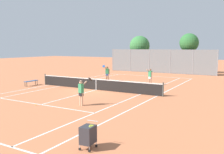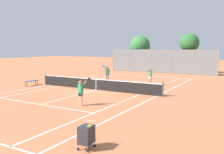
{
  "view_description": "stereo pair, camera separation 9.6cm",
  "coord_description": "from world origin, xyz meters",
  "px_view_note": "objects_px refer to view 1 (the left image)",
  "views": [
    {
      "loc": [
        11.72,
        -17.7,
        3.67
      ],
      "look_at": [
        0.72,
        1.5,
        1.0
      ],
      "focal_mm": 40.0,
      "sensor_mm": 36.0,
      "label": 1
    },
    {
      "loc": [
        11.81,
        -17.65,
        3.67
      ],
      "look_at": [
        0.72,
        1.5,
        1.0
      ],
      "focal_mm": 40.0,
      "sensor_mm": 36.0,
      "label": 2
    }
  ],
  "objects_px": {
    "loose_tennis_ball_0": "(36,105)",
    "tree_behind_left": "(139,47)",
    "player_near_side": "(81,91)",
    "tennis_net": "(96,84)",
    "tree_behind_right": "(190,44)",
    "player_far_left": "(107,73)",
    "loose_tennis_ball_2": "(112,76)",
    "ball_cart": "(88,135)",
    "courtside_bench": "(31,81)",
    "player_far_right": "(150,76)"
  },
  "relations": [
    {
      "from": "ball_cart",
      "to": "player_near_side",
      "type": "relative_size",
      "value": 0.54
    },
    {
      "from": "player_far_left",
      "to": "tree_behind_left",
      "type": "xyz_separation_m",
      "value": [
        -2.15,
        13.44,
        2.81
      ]
    },
    {
      "from": "player_near_side",
      "to": "loose_tennis_ball_0",
      "type": "distance_m",
      "value": 3.02
    },
    {
      "from": "loose_tennis_ball_0",
      "to": "tree_behind_left",
      "type": "relative_size",
      "value": 0.01
    },
    {
      "from": "player_far_left",
      "to": "tree_behind_right",
      "type": "distance_m",
      "value": 14.39
    },
    {
      "from": "loose_tennis_ball_0",
      "to": "player_far_right",
      "type": "bearing_deg",
      "value": 74.79
    },
    {
      "from": "loose_tennis_ball_2",
      "to": "ball_cart",
      "type": "bearing_deg",
      "value": -62.46
    },
    {
      "from": "player_far_left",
      "to": "loose_tennis_ball_2",
      "type": "relative_size",
      "value": 26.88
    },
    {
      "from": "courtside_bench",
      "to": "tree_behind_right",
      "type": "distance_m",
      "value": 22.0
    },
    {
      "from": "tennis_net",
      "to": "tree_behind_right",
      "type": "bearing_deg",
      "value": 78.25
    },
    {
      "from": "tennis_net",
      "to": "tree_behind_left",
      "type": "relative_size",
      "value": 2.22
    },
    {
      "from": "loose_tennis_ball_0",
      "to": "tree_behind_left",
      "type": "xyz_separation_m",
      "value": [
        -3.98,
        25.27,
        3.71
      ]
    },
    {
      "from": "player_near_side",
      "to": "tennis_net",
      "type": "bearing_deg",
      "value": 114.32
    },
    {
      "from": "ball_cart",
      "to": "loose_tennis_ball_0",
      "type": "bearing_deg",
      "value": 150.18
    },
    {
      "from": "tennis_net",
      "to": "loose_tennis_ball_2",
      "type": "distance_m",
      "value": 10.3
    },
    {
      "from": "tennis_net",
      "to": "player_near_side",
      "type": "distance_m",
      "value": 5.85
    },
    {
      "from": "player_near_side",
      "to": "player_far_left",
      "type": "bearing_deg",
      "value": 112.69
    },
    {
      "from": "loose_tennis_ball_0",
      "to": "courtside_bench",
      "type": "height_order",
      "value": "courtside_bench"
    },
    {
      "from": "ball_cart",
      "to": "tree_behind_right",
      "type": "xyz_separation_m",
      "value": [
        -2.94,
        28.53,
        3.61
      ]
    },
    {
      "from": "player_far_right",
      "to": "tree_behind_right",
      "type": "relative_size",
      "value": 0.29
    },
    {
      "from": "loose_tennis_ball_2",
      "to": "courtside_bench",
      "type": "distance_m",
      "value": 11.02
    },
    {
      "from": "ball_cart",
      "to": "loose_tennis_ball_0",
      "type": "relative_size",
      "value": 14.58
    },
    {
      "from": "player_far_left",
      "to": "tree_behind_right",
      "type": "bearing_deg",
      "value": 66.1
    },
    {
      "from": "player_near_side",
      "to": "tree_behind_right",
      "type": "height_order",
      "value": "tree_behind_right"
    },
    {
      "from": "player_far_right",
      "to": "loose_tennis_ball_2",
      "type": "relative_size",
      "value": 24.24
    },
    {
      "from": "player_near_side",
      "to": "player_far_left",
      "type": "relative_size",
      "value": 1.0
    },
    {
      "from": "ball_cart",
      "to": "player_far_left",
      "type": "height_order",
      "value": "player_far_left"
    },
    {
      "from": "player_near_side",
      "to": "courtside_bench",
      "type": "xyz_separation_m",
      "value": [
        -9.11,
        4.23,
        -0.52
      ]
    },
    {
      "from": "player_far_left",
      "to": "loose_tennis_ball_0",
      "type": "bearing_deg",
      "value": -81.18
    },
    {
      "from": "ball_cart",
      "to": "player_near_side",
      "type": "distance_m",
      "value": 6.81
    },
    {
      "from": "courtside_bench",
      "to": "tree_behind_left",
      "type": "bearing_deg",
      "value": 82.42
    },
    {
      "from": "courtside_bench",
      "to": "tree_behind_right",
      "type": "relative_size",
      "value": 0.27
    },
    {
      "from": "ball_cart",
      "to": "courtside_bench",
      "type": "xyz_separation_m",
      "value": [
        -13.38,
        9.52,
        -0.12
      ]
    },
    {
      "from": "loose_tennis_ball_2",
      "to": "player_far_left",
      "type": "bearing_deg",
      "value": -66.91
    },
    {
      "from": "loose_tennis_ball_0",
      "to": "loose_tennis_ball_2",
      "type": "relative_size",
      "value": 1.0
    },
    {
      "from": "tennis_net",
      "to": "ball_cart",
      "type": "relative_size",
      "value": 12.47
    },
    {
      "from": "player_near_side",
      "to": "player_far_right",
      "type": "relative_size",
      "value": 1.11
    },
    {
      "from": "loose_tennis_ball_0",
      "to": "courtside_bench",
      "type": "bearing_deg",
      "value": 139.48
    },
    {
      "from": "tree_behind_right",
      "to": "player_far_left",
      "type": "bearing_deg",
      "value": -113.9
    },
    {
      "from": "loose_tennis_ball_2",
      "to": "tree_behind_left",
      "type": "bearing_deg",
      "value": 91.6
    },
    {
      "from": "tennis_net",
      "to": "player_near_side",
      "type": "height_order",
      "value": "player_near_side"
    },
    {
      "from": "ball_cart",
      "to": "tree_behind_left",
      "type": "distance_m",
      "value": 31.24
    },
    {
      "from": "courtside_bench",
      "to": "tree_behind_left",
      "type": "xyz_separation_m",
      "value": [
        2.61,
        19.63,
        3.33
      ]
    },
    {
      "from": "player_near_side",
      "to": "tree_behind_right",
      "type": "distance_m",
      "value": 23.49
    },
    {
      "from": "player_near_side",
      "to": "tree_behind_right",
      "type": "xyz_separation_m",
      "value": [
        1.33,
        23.23,
        3.22
      ]
    },
    {
      "from": "tennis_net",
      "to": "player_far_right",
      "type": "height_order",
      "value": "player_far_right"
    },
    {
      "from": "loose_tennis_ball_0",
      "to": "loose_tennis_ball_2",
      "type": "bearing_deg",
      "value": 102.91
    },
    {
      "from": "player_far_left",
      "to": "loose_tennis_ball_2",
      "type": "bearing_deg",
      "value": 113.09
    },
    {
      "from": "tennis_net",
      "to": "ball_cart",
      "type": "distance_m",
      "value": 12.53
    },
    {
      "from": "tree_behind_right",
      "to": "courtside_bench",
      "type": "bearing_deg",
      "value": -118.78
    }
  ]
}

